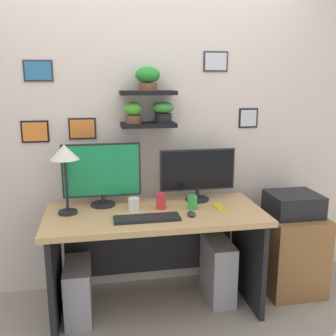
{
  "coord_description": "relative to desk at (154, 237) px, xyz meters",
  "views": [
    {
      "loc": [
        -0.38,
        -2.57,
        1.67
      ],
      "look_at": [
        0.1,
        0.05,
        1.05
      ],
      "focal_mm": 41.59,
      "sensor_mm": 36.0,
      "label": 1
    }
  ],
  "objects": [
    {
      "name": "pen_cup",
      "position": [
        0.27,
        -0.04,
        0.26
      ],
      "size": [
        0.07,
        0.07,
        0.1
      ],
      "primitive_type": "cylinder",
      "color": "green",
      "rests_on": "desk"
    },
    {
      "name": "ground_plane",
      "position": [
        0.0,
        -0.05,
        -0.54
      ],
      "size": [
        8.0,
        8.0,
        0.0
      ],
      "primitive_type": "plane",
      "color": "gray"
    },
    {
      "name": "printer",
      "position": [
        1.1,
        0.04,
        0.18
      ],
      "size": [
        0.38,
        0.34,
        0.17
      ],
      "primitive_type": "cube",
      "color": "black",
      "rests_on": "drawer_cabinet"
    },
    {
      "name": "computer_tower_left",
      "position": [
        -0.56,
        -0.06,
        -0.34
      ],
      "size": [
        0.18,
        0.4,
        0.4
      ],
      "primitive_type": "cube",
      "color": "#99999E",
      "rests_on": "ground"
    },
    {
      "name": "water_cup",
      "position": [
        0.05,
        0.01,
        0.27
      ],
      "size": [
        0.07,
        0.07,
        0.11
      ],
      "primitive_type": "cylinder",
      "color": "red",
      "rests_on": "desk"
    },
    {
      "name": "computer_tower_right",
      "position": [
        0.49,
        0.0,
        -0.3
      ],
      "size": [
        0.18,
        0.4,
        0.47
      ],
      "primitive_type": "cube",
      "color": "#99999E",
      "rests_on": "ground"
    },
    {
      "name": "back_wall_assembly",
      "position": [
        -0.0,
        0.38,
        0.82
      ],
      "size": [
        4.4,
        0.24,
        2.7
      ],
      "color": "beige",
      "rests_on": "ground"
    },
    {
      "name": "coffee_mug",
      "position": [
        -0.14,
        0.01,
        0.26
      ],
      "size": [
        0.08,
        0.08,
        0.09
      ],
      "primitive_type": "cylinder",
      "color": "white",
      "rests_on": "desk"
    },
    {
      "name": "cell_phone",
      "position": [
        0.47,
        -0.04,
        0.22
      ],
      "size": [
        0.08,
        0.15,
        0.01
      ],
      "primitive_type": "cube",
      "rotation": [
        0.0,
        0.0,
        0.1
      ],
      "color": "yellow",
      "rests_on": "desk"
    },
    {
      "name": "drawer_cabinet",
      "position": [
        1.1,
        0.04,
        -0.22
      ],
      "size": [
        0.44,
        0.5,
        0.63
      ],
      "primitive_type": "cube",
      "color": "brown",
      "rests_on": "ground"
    },
    {
      "name": "monitor_left",
      "position": [
        -0.36,
        0.16,
        0.46
      ],
      "size": [
        0.57,
        0.18,
        0.46
      ],
      "color": "black",
      "rests_on": "desk"
    },
    {
      "name": "desk_lamp",
      "position": [
        -0.6,
        0.02,
        0.61
      ],
      "size": [
        0.2,
        0.2,
        0.49
      ],
      "color": "black",
      "rests_on": "desk"
    },
    {
      "name": "computer_mouse",
      "position": [
        0.23,
        -0.18,
        0.23
      ],
      "size": [
        0.06,
        0.09,
        0.03
      ],
      "primitive_type": "ellipsoid",
      "color": "#2D2D33",
      "rests_on": "desk"
    },
    {
      "name": "keyboard",
      "position": [
        -0.08,
        -0.2,
        0.22
      ],
      "size": [
        0.44,
        0.14,
        0.02
      ],
      "primitive_type": "cube",
      "color": "black",
      "rests_on": "desk"
    },
    {
      "name": "monitor_right",
      "position": [
        0.36,
        0.16,
        0.43
      ],
      "size": [
        0.58,
        0.18,
        0.4
      ],
      "color": "black",
      "rests_on": "desk"
    },
    {
      "name": "desk",
      "position": [
        0.0,
        0.0,
        0.0
      ],
      "size": [
        1.53,
        0.68,
        0.75
      ],
      "color": "tan",
      "rests_on": "ground"
    }
  ]
}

